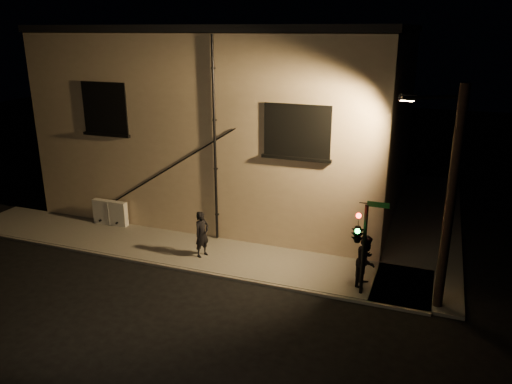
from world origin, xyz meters
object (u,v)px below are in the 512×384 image
at_px(utility_cabinet, 110,213).
at_px(pedestrian_b, 366,261).
at_px(pedestrian_a, 202,234).
at_px(traffic_signal, 358,233).
at_px(streetlamp_pole, 448,196).

relative_size(utility_cabinet, pedestrian_b, 0.92).
relative_size(pedestrian_a, traffic_signal, 0.55).
bearing_deg(pedestrian_b, utility_cabinet, 92.44).
xyz_separation_m(pedestrian_a, traffic_signal, (6.12, -0.86, 1.30)).
bearing_deg(pedestrian_a, traffic_signal, -76.41).
relative_size(traffic_signal, streetlamp_pole, 0.46).
height_order(pedestrian_a, traffic_signal, traffic_signal).
distance_m(utility_cabinet, streetlamp_pole, 14.61).
bearing_deg(utility_cabinet, pedestrian_b, -8.13).
xyz_separation_m(utility_cabinet, traffic_signal, (11.54, -2.41, 1.66)).
height_order(utility_cabinet, traffic_signal, traffic_signal).
height_order(pedestrian_b, streetlamp_pole, streetlamp_pole).
bearing_deg(traffic_signal, utility_cabinet, 168.21).
height_order(utility_cabinet, pedestrian_b, pedestrian_b).
xyz_separation_m(pedestrian_b, traffic_signal, (-0.23, -0.73, 1.29)).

